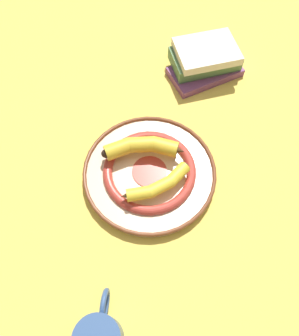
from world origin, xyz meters
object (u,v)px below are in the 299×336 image
banana_b (158,185)px  book_stack (206,60)px  banana_a (143,147)px  decorative_bowl (150,172)px

banana_b → book_stack: size_ratio=0.73×
banana_b → book_stack: book_stack is taller
book_stack → banana_b: bearing=-126.9°
banana_a → banana_b: size_ratio=0.93×
decorative_bowl → banana_b: 0.07m
decorative_bowl → banana_a: size_ratio=2.03×
banana_a → banana_b: banana_a is taller
decorative_bowl → book_stack: size_ratio=1.38×
decorative_bowl → book_stack: 0.40m
decorative_bowl → book_stack: bearing=-162.9°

